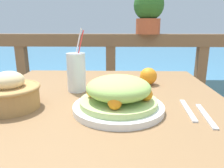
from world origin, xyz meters
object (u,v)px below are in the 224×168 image
at_px(drink_glass, 76,72).
at_px(salad_plate, 118,96).
at_px(bread_basket, 10,93).
at_px(potted_plant, 149,11).

bearing_deg(drink_glass, salad_plate, -50.52).
bearing_deg(salad_plate, drink_glass, 129.48).
height_order(salad_plate, drink_glass, drink_glass).
distance_m(drink_glass, bread_basket, 0.27).
xyz_separation_m(bread_basket, potted_plant, (0.56, 0.98, 0.31)).
bearing_deg(drink_glass, bread_basket, -132.67).
relative_size(salad_plate, drink_glass, 1.15).
xyz_separation_m(drink_glass, potted_plant, (0.38, 0.78, 0.28)).
distance_m(salad_plate, potted_plant, 1.06).
bearing_deg(bread_basket, drink_glass, 47.33).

